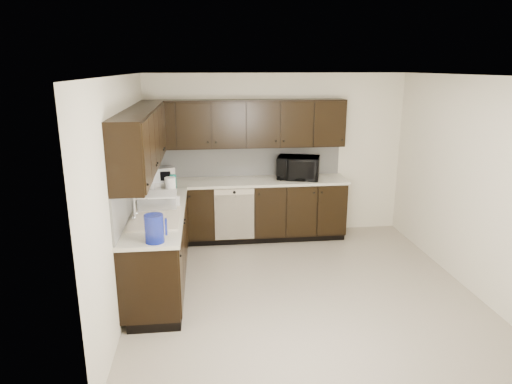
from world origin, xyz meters
TOP-DOWN VIEW (x-y plane):
  - floor at (0.00, 0.00)m, footprint 4.00×4.00m
  - ceiling at (0.00, 0.00)m, footprint 4.00×4.00m
  - wall_back at (0.00, 2.00)m, footprint 4.00×0.02m
  - wall_left at (-2.00, 0.00)m, footprint 0.02×4.00m
  - wall_right at (2.00, 0.00)m, footprint 0.02×4.00m
  - wall_front at (0.00, -2.00)m, footprint 4.00×0.02m
  - lower_cabinets at (-1.01, 1.11)m, footprint 3.00×2.80m
  - countertop at (-1.01, 1.11)m, footprint 3.03×2.83m
  - backsplash at (-1.22, 1.32)m, footprint 3.00×2.80m
  - upper_cabinets at (-1.10, 1.20)m, footprint 3.00×2.80m
  - dishwasher at (-0.70, 1.41)m, footprint 0.58×0.04m
  - sink at (-1.68, -0.01)m, footprint 0.54×0.82m
  - microwave at (0.30, 1.70)m, footprint 0.71×0.58m
  - soap_bottle_a at (-1.48, 0.48)m, footprint 0.10×0.10m
  - soap_bottle_b at (-1.81, 0.91)m, footprint 0.13×0.13m
  - toaster_oven at (-1.75, 1.78)m, footprint 0.40×0.35m
  - storage_bin at (-1.70, 0.41)m, footprint 0.48×0.38m
  - blue_pitcher at (-1.61, -0.70)m, footprint 0.22×0.22m
  - teal_tumbler at (-1.56, 1.35)m, footprint 0.11×0.11m
  - paper_towel_roll at (-1.55, 0.73)m, footprint 0.15×0.15m

SIDE VIEW (x-z plane):
  - floor at x=0.00m, z-range 0.00..0.00m
  - lower_cabinets at x=-1.01m, z-range -0.04..0.86m
  - dishwasher at x=-0.70m, z-range 0.16..0.94m
  - sink at x=-1.68m, z-range 0.67..1.09m
  - countertop at x=-1.01m, z-range 0.90..0.94m
  - soap_bottle_a at x=-1.48m, z-range 0.94..1.12m
  - storage_bin at x=-1.70m, z-range 0.94..1.12m
  - teal_tumbler at x=-1.56m, z-range 0.94..1.13m
  - toaster_oven at x=-1.75m, z-range 0.94..1.15m
  - soap_bottle_b at x=-1.81m, z-range 0.94..1.21m
  - blue_pitcher at x=-1.61m, z-range 0.94..1.22m
  - paper_towel_roll at x=-1.55m, z-range 0.94..1.24m
  - microwave at x=0.30m, z-range 0.94..1.28m
  - backsplash at x=-1.22m, z-range 0.94..1.42m
  - wall_back at x=0.00m, z-range 0.00..2.50m
  - wall_left at x=-2.00m, z-range 0.00..2.50m
  - wall_right at x=2.00m, z-range 0.00..2.50m
  - wall_front at x=0.00m, z-range 0.00..2.50m
  - upper_cabinets at x=-1.10m, z-range 1.42..2.12m
  - ceiling at x=0.00m, z-range 2.50..2.50m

